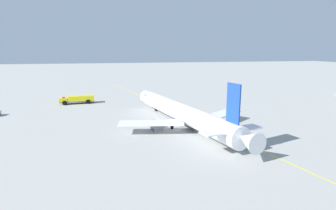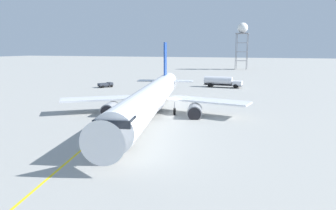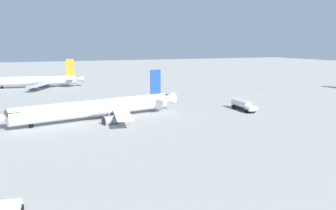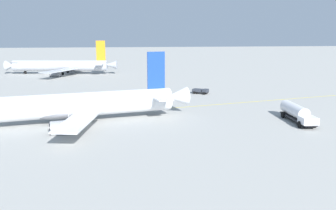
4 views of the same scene
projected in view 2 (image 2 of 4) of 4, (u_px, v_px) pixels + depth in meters
The scene contains 6 objects.
ground_plane at pixel (170, 114), 49.45m from camera, with size 600.00×600.00×0.00m, color #9E9E99.
airliner_main at pixel (151, 99), 47.46m from camera, with size 29.80×45.91×11.73m.
fuel_tanker_truck at pixel (222, 81), 83.15m from camera, with size 10.10×3.12×2.87m.
baggage_truck_truck at pixel (106, 85), 83.36m from camera, with size 3.63×4.14×1.22m.
radar_tower at pixel (243, 31), 149.63m from camera, with size 5.98×5.98×22.16m.
taxiway_centreline at pixel (121, 116), 47.97m from camera, with size 35.47×156.03×0.01m.
Camera 2 is at (-15.23, 45.92, 10.34)m, focal length 33.54 mm.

